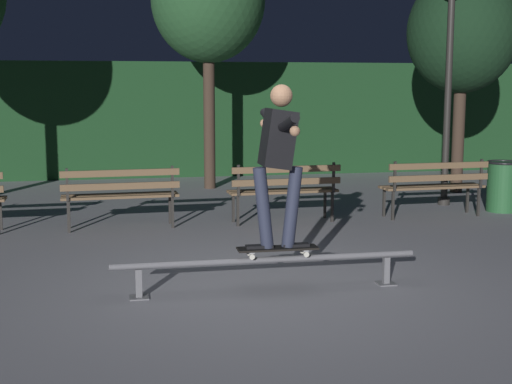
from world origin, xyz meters
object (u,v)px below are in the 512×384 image
(skateboard, at_px, (278,249))
(lamp_post_right, at_px, (450,54))
(park_bench_left_center, at_px, (120,191))
(tree_far_right, at_px, (463,33))
(skateboarder, at_px, (278,152))
(park_bench_rightmost, at_px, (435,182))
(grind_rail, at_px, (267,264))
(trash_can, at_px, (503,185))
(tree_behind_benches, at_px, (208,1))
(park_bench_right_center, at_px, (284,186))

(skateboard, height_order, lamp_post_right, lamp_post_right)
(park_bench_left_center, relative_size, tree_far_right, 0.40)
(skateboarder, relative_size, lamp_post_right, 0.40)
(skateboarder, distance_m, park_bench_rightmost, 4.68)
(skateboarder, bearing_deg, grind_rail, 179.98)
(park_bench_left_center, xyz_separation_m, park_bench_rightmost, (4.64, 0.00, 0.00))
(tree_far_right, bearing_deg, park_bench_rightmost, -123.56)
(park_bench_left_center, height_order, trash_can, park_bench_left_center)
(trash_can, bearing_deg, tree_far_right, 82.81)
(grind_rail, relative_size, trash_can, 3.73)
(park_bench_rightmost, relative_size, trash_can, 2.02)
(grind_rail, xyz_separation_m, lamp_post_right, (3.97, 4.37, 2.22))
(skateboarder, height_order, park_bench_left_center, skateboarder)
(lamp_post_right, bearing_deg, tree_behind_benches, 142.90)
(skateboarder, distance_m, tree_far_right, 7.56)
(tree_behind_benches, height_order, trash_can, tree_behind_benches)
(skateboard, relative_size, skateboarder, 0.50)
(skateboard, bearing_deg, skateboarder, -0.57)
(grind_rail, xyz_separation_m, skateboarder, (0.11, -0.00, 1.08))
(park_bench_right_center, distance_m, park_bench_rightmost, 2.32)
(tree_far_right, bearing_deg, tree_behind_benches, 162.38)
(skateboarder, height_order, park_bench_rightmost, skateboarder)
(park_bench_right_center, relative_size, tree_far_right, 0.40)
(tree_far_right, xyz_separation_m, tree_behind_benches, (-4.47, 1.42, 0.64))
(lamp_post_right, relative_size, trash_can, 4.88)
(trash_can, bearing_deg, park_bench_rightmost, -167.45)
(trash_can, bearing_deg, skateboarder, -141.09)
(park_bench_right_center, height_order, trash_can, park_bench_right_center)
(skateboard, height_order, park_bench_right_center, park_bench_right_center)
(park_bench_rightmost, bearing_deg, skateboarder, -133.75)
(skateboard, distance_m, trash_can, 5.76)
(tree_behind_benches, bearing_deg, tree_far_right, -17.62)
(park_bench_left_center, bearing_deg, grind_rail, -67.92)
(skateboarder, relative_size, park_bench_rightmost, 0.96)
(tree_far_right, distance_m, lamp_post_right, 1.62)
(park_bench_left_center, relative_size, tree_behind_benches, 0.34)
(skateboard, xyz_separation_m, lamp_post_right, (3.87, 4.37, 2.07))
(park_bench_left_center, height_order, park_bench_rightmost, same)
(park_bench_right_center, bearing_deg, skateboard, -104.58)
(tree_behind_benches, xyz_separation_m, trash_can, (4.21, -3.47, -3.15))
(grind_rail, distance_m, park_bench_right_center, 3.48)
(park_bench_right_center, bearing_deg, skateboarder, -104.53)
(grind_rail, distance_m, skateboarder, 1.09)
(park_bench_rightmost, relative_size, lamp_post_right, 0.41)
(park_bench_rightmost, height_order, tree_behind_benches, tree_behind_benches)
(park_bench_rightmost, relative_size, tree_far_right, 0.40)
(skateboard, height_order, tree_far_right, tree_far_right)
(trash_can, bearing_deg, park_bench_right_center, -175.44)
(trash_can, bearing_deg, tree_behind_benches, 140.46)
(skateboard, relative_size, trash_can, 0.98)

